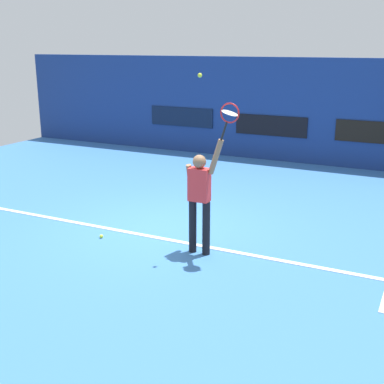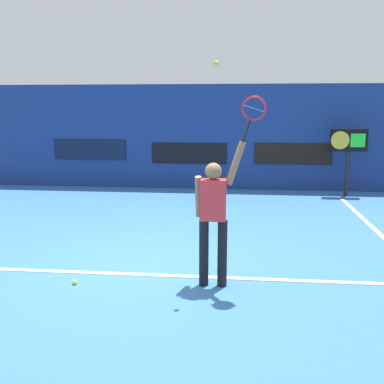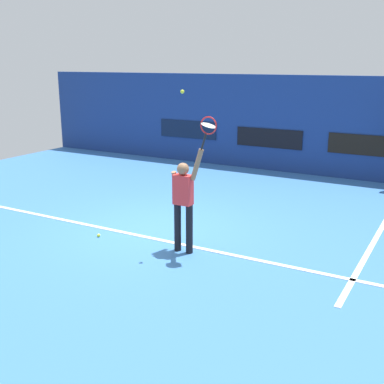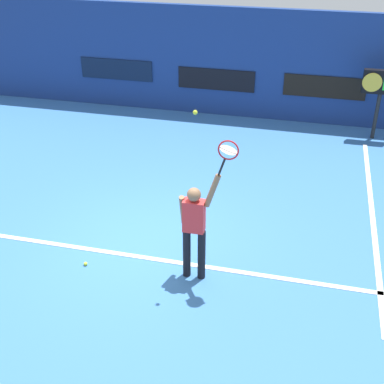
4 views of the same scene
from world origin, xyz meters
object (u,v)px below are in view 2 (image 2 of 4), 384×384
tennis_player (213,213)px  tennis_racket (253,111)px  tennis_ball (216,63)px  spare_ball (75,282)px  scoreboard_clock (349,143)px

tennis_player → tennis_racket: (0.49, -0.00, 1.34)m
tennis_ball → tennis_racket: bearing=6.5°
tennis_racket → spare_ball: 3.33m
scoreboard_clock → tennis_player: bearing=-115.5°
tennis_ball → scoreboard_clock: tennis_ball is taller
tennis_player → tennis_racket: 1.43m
tennis_racket → tennis_ball: (-0.47, -0.05, 0.58)m
tennis_player → scoreboard_clock: tennis_player is taller
tennis_player → tennis_racket: tennis_racket is taller
scoreboard_clock → tennis_ball: bearing=-115.2°
tennis_racket → scoreboard_clock: tennis_racket is taller
tennis_racket → tennis_ball: tennis_ball is taller
tennis_racket → scoreboard_clock: bearing=68.0°
tennis_ball → scoreboard_clock: bearing=64.8°
tennis_player → tennis_racket: size_ratio=3.16×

